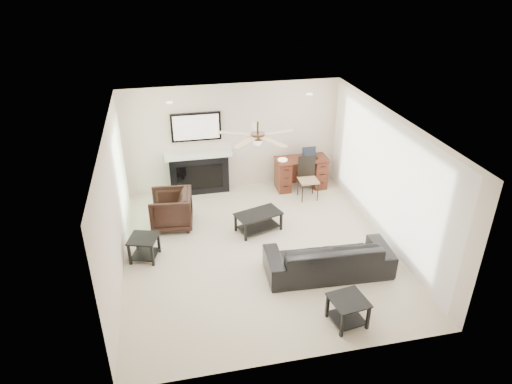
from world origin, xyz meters
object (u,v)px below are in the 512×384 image
coffee_table (258,222)px  fireplace_unit (198,155)px  sofa (329,257)px  armchair (171,210)px  desk (301,173)px

coffee_table → fireplace_unit: 2.30m
sofa → fireplace_unit: fireplace_unit is taller
armchair → fireplace_unit: size_ratio=0.44×
desk → coffee_table: bearing=-130.0°
coffee_table → fireplace_unit: fireplace_unit is taller
sofa → desk: desk is taller
sofa → armchair: (-2.60, 2.15, 0.06)m
armchair → coffee_table: (1.70, -0.55, -0.18)m
sofa → armchair: bearing=-36.7°
sofa → coffee_table: sofa is taller
fireplace_unit → desk: bearing=-6.3°
armchair → fireplace_unit: fireplace_unit is taller
armchair → desk: 3.30m
armchair → fireplace_unit: bearing=158.5°
coffee_table → fireplace_unit: size_ratio=0.47×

